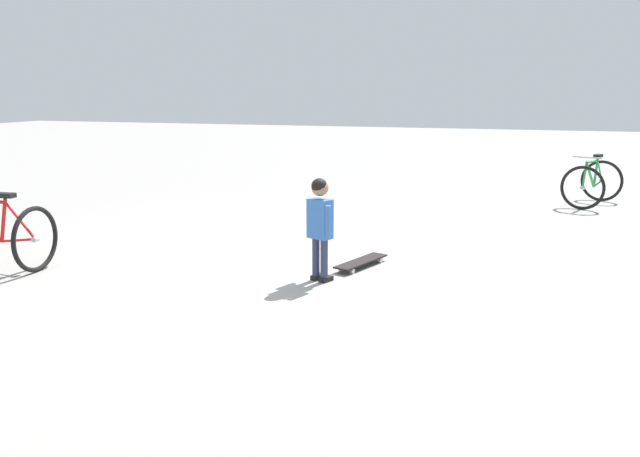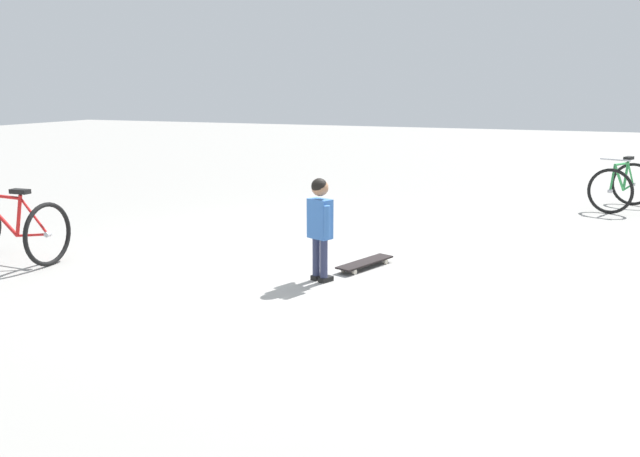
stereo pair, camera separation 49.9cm
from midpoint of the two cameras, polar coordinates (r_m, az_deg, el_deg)
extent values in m
plane|color=gray|center=(7.35, -3.46, -3.09)|extent=(50.00, 50.00, 0.00)
cylinder|color=#2D3351|center=(6.66, -2.51, -2.56)|extent=(0.08, 0.08, 0.42)
cube|color=black|center=(6.74, -2.32, -4.28)|extent=(0.17, 0.13, 0.05)
cylinder|color=#2D3351|center=(6.59, -1.80, -2.72)|extent=(0.08, 0.08, 0.42)
cube|color=black|center=(6.67, -1.62, -4.45)|extent=(0.17, 0.13, 0.05)
cube|color=#386BB7|center=(6.53, -2.19, 0.84)|extent=(0.22, 0.28, 0.40)
cylinder|color=#386BB7|center=(6.71, -2.59, 1.14)|extent=(0.06, 0.06, 0.32)
cylinder|color=#386BB7|center=(6.39, -1.52, 0.58)|extent=(0.06, 0.06, 0.32)
sphere|color=#9E7051|center=(6.48, -2.21, 3.57)|extent=(0.17, 0.17, 0.17)
sphere|color=black|center=(6.47, -2.27, 3.69)|extent=(0.16, 0.16, 0.16)
cube|color=black|center=(7.18, 1.63, -2.89)|extent=(0.81, 0.45, 0.02)
cube|color=#B7B7BC|center=(7.41, 2.88, -2.55)|extent=(0.07, 0.11, 0.02)
cube|color=#B7B7BC|center=(6.97, 0.29, -3.48)|extent=(0.07, 0.11, 0.02)
cylinder|color=beige|center=(7.46, 2.40, -2.63)|extent=(0.06, 0.05, 0.06)
cylinder|color=beige|center=(7.37, 3.36, -2.81)|extent=(0.06, 0.05, 0.06)
cylinder|color=beige|center=(7.02, -0.20, -3.56)|extent=(0.06, 0.05, 0.06)
cylinder|color=beige|center=(6.93, 0.79, -3.77)|extent=(0.06, 0.05, 0.06)
torus|color=black|center=(11.21, 20.76, 3.33)|extent=(0.31, 0.68, 0.71)
torus|color=black|center=(12.17, 22.30, 3.86)|extent=(0.31, 0.68, 0.71)
cylinder|color=#B7B7BC|center=(11.21, 20.76, 3.33)|extent=(0.08, 0.08, 0.06)
cylinder|color=#B7B7BC|center=(12.17, 22.30, 3.86)|extent=(0.08, 0.08, 0.06)
cylinder|color=green|center=(11.51, 21.37, 4.38)|extent=(0.50, 0.23, 0.48)
cylinder|color=green|center=(11.54, 21.53, 5.46)|extent=(0.56, 0.25, 0.06)
cylinder|color=green|center=(11.79, 21.82, 4.56)|extent=(0.14, 0.09, 0.48)
cylinder|color=green|center=(11.97, 21.98, 3.64)|extent=(0.41, 0.18, 0.08)
cylinder|color=green|center=(11.99, 22.14, 4.68)|extent=(0.34, 0.15, 0.40)
cylinder|color=green|center=(11.23, 20.92, 4.36)|extent=(0.13, 0.08, 0.41)
cube|color=black|center=(11.81, 22.00, 5.90)|extent=(0.24, 0.17, 0.05)
cylinder|color=#B7B7BC|center=(11.25, 21.11, 5.80)|extent=(0.19, 0.44, 0.02)
torus|color=black|center=(7.68, -25.32, -0.87)|extent=(0.71, 0.08, 0.71)
cylinder|color=#B7B7BC|center=(7.68, -25.32, -0.87)|extent=(0.06, 0.06, 0.06)
cylinder|color=red|center=(7.89, -27.54, 0.62)|extent=(0.05, 0.14, 0.48)
cylinder|color=red|center=(7.82, -26.50, -0.94)|extent=(0.05, 0.43, 0.08)
cylinder|color=red|center=(7.75, -26.37, 0.58)|extent=(0.04, 0.35, 0.40)
cube|color=black|center=(7.82, -27.47, 2.58)|extent=(0.11, 0.22, 0.05)
camera|label=1|loc=(0.25, -92.18, -0.47)|focal=36.68mm
camera|label=2|loc=(0.25, 87.82, 0.47)|focal=36.68mm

